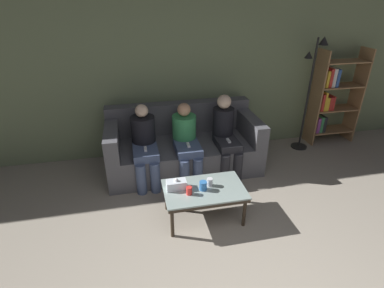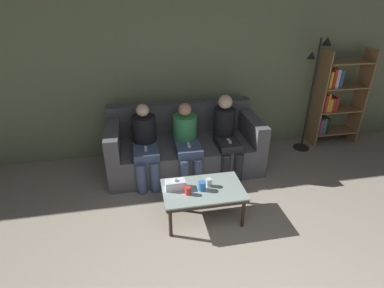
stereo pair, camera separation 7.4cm
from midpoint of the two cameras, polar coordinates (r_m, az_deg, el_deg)
name	(u,v)px [view 2 (the right image)]	position (r m, az deg, el deg)	size (l,w,h in m)	color
wall_back	(177,71)	(4.60, -2.40, 13.67)	(12.00, 0.06, 2.60)	#707F5B
couch	(184,146)	(4.42, -1.07, -0.45)	(2.15, 0.99, 0.89)	#515156
coffee_table	(203,192)	(3.39, 2.75, -9.09)	(0.90, 0.56, 0.40)	#8C9E99
cup_near_left	(188,191)	(3.26, -0.16, -8.87)	(0.06, 0.06, 0.09)	red
cup_near_right	(202,186)	(3.32, 2.56, -7.97)	(0.08, 0.08, 0.10)	#3372BF
cup_far_center	(209,182)	(3.39, 3.83, -7.30)	(0.07, 0.07, 0.09)	silver
tissue_box	(175,184)	(3.35, -2.57, -7.70)	(0.22, 0.12, 0.13)	silver
bookshelf	(334,99)	(5.52, 25.79, 7.72)	(0.79, 0.32, 1.58)	#9E754C
standing_lamp	(314,84)	(5.03, 22.54, 10.48)	(0.31, 0.26, 1.79)	black
seated_person_left_end	(145,142)	(4.05, -8.41, 0.38)	(0.32, 0.69, 1.05)	#47567A
seated_person_mid_left	(187,139)	(4.10, -0.51, 0.91)	(0.33, 0.70, 1.03)	#47567A
seated_person_mid_right	(226,134)	(4.22, 7.04, 1.94)	(0.31, 0.66, 1.11)	#28282D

